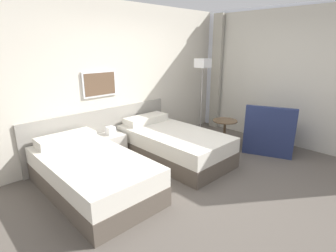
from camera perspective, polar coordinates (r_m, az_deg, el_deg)
ground_plane at (r=4.03m, az=8.88°, el=-12.07°), size 16.00×16.00×0.00m
wall_headboard at (r=5.04m, az=-9.71°, el=9.43°), size 10.00×0.10×2.70m
wall_window at (r=5.71m, az=26.19°, el=9.25°), size 0.21×4.52×2.70m
bed_near_door at (r=3.82m, az=-16.30°, el=-9.81°), size 1.08×2.00×0.65m
bed_near_window at (r=4.68m, az=1.07°, el=-3.99°), size 1.08×2.00×0.65m
nightstand at (r=4.78m, az=-12.15°, el=-4.27°), size 0.41×0.39×0.60m
floor_lamp at (r=5.65m, az=7.54°, el=11.78°), size 0.26×0.26×1.69m
side_table at (r=5.14m, az=12.22°, el=-0.69°), size 0.46×0.46×0.59m
armchair at (r=5.37m, az=21.11°, el=-1.99°), size 0.99×1.07×0.92m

